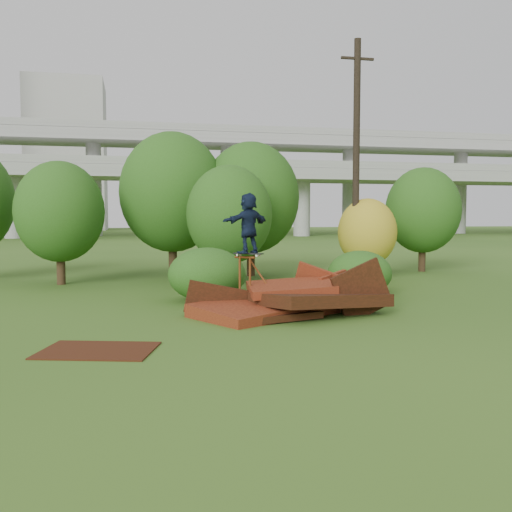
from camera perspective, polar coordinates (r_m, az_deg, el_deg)
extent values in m
plane|color=#2D5116|center=(13.89, 5.02, -7.12)|extent=(240.00, 240.00, 0.00)
cube|color=#4B160D|center=(15.50, 0.85, -5.26)|extent=(4.31, 3.76, 0.61)
cube|color=black|center=(15.58, 6.50, -4.34)|extent=(3.84, 3.06, 0.65)
cube|color=#4B160D|center=(15.81, 3.52, -3.18)|extent=(2.45, 1.73, 0.48)
cube|color=black|center=(15.75, 10.54, -3.45)|extent=(1.86, 0.24, 1.81)
cube|color=#4B160D|center=(16.88, 6.05, -3.25)|extent=(1.38, 1.19, 1.63)
cube|color=black|center=(15.64, -3.78, -4.56)|extent=(1.91, 0.12, 1.23)
cube|color=black|center=(14.43, 3.10, -6.20)|extent=(2.11, 0.80, 0.18)
cube|color=#4B160D|center=(16.68, 7.69, -1.97)|extent=(1.07, 0.77, 0.29)
cylinder|color=brown|center=(15.72, -0.61, -2.95)|extent=(0.06, 0.06, 1.54)
cylinder|color=brown|center=(15.86, -1.63, -2.89)|extent=(0.06, 0.06, 1.54)
cylinder|color=brown|center=(15.71, -1.13, -0.13)|extent=(0.52, 0.44, 0.06)
cube|color=black|center=(15.66, -0.77, 0.25)|extent=(0.79, 0.70, 0.03)
cylinder|color=beige|center=(15.60, 0.37, 0.07)|extent=(0.07, 0.06, 0.06)
cylinder|color=beige|center=(15.44, 0.06, 0.03)|extent=(0.07, 0.06, 0.06)
cylinder|color=beige|center=(15.88, -1.58, 0.14)|extent=(0.07, 0.06, 0.06)
cylinder|color=beige|center=(15.72, -1.90, 0.10)|extent=(0.07, 0.06, 0.06)
imported|color=#131E38|center=(15.62, -0.77, 3.32)|extent=(1.56, 1.21, 1.65)
cube|color=#3C1B0C|center=(11.89, -15.54, -9.08)|extent=(2.55, 2.12, 0.03)
cylinder|color=black|center=(23.54, -18.93, -0.81)|extent=(0.33, 0.33, 1.57)
ellipsoid|color=#214211|center=(23.46, -19.04, 4.22)|extent=(3.41, 3.41, 3.93)
cylinder|color=black|center=(25.34, -8.32, 0.19)|extent=(0.37, 0.37, 2.01)
ellipsoid|color=#214211|center=(25.31, -8.39, 6.33)|extent=(4.56, 4.56, 5.24)
cylinder|color=black|center=(21.91, -2.68, -1.03)|extent=(0.33, 0.33, 1.51)
ellipsoid|color=#214211|center=(21.82, -2.70, 4.17)|extent=(3.28, 3.28, 3.77)
cylinder|color=black|center=(25.49, -0.52, 0.11)|extent=(0.36, 0.36, 1.88)
ellipsoid|color=#214211|center=(25.45, -0.52, 5.85)|extent=(4.30, 4.30, 4.94)
cylinder|color=black|center=(24.55, 11.02, -1.07)|extent=(0.29, 0.29, 1.07)
ellipsoid|color=#A58C19|center=(24.46, 11.06, 2.35)|extent=(2.48, 2.48, 2.85)
cylinder|color=black|center=(28.66, 16.27, 0.12)|extent=(0.34, 0.34, 1.62)
ellipsoid|color=#214211|center=(28.60, 16.35, 4.42)|extent=(3.57, 3.57, 4.10)
ellipsoid|color=#214211|center=(17.99, -4.93, -1.84)|extent=(2.45, 2.26, 1.70)
ellipsoid|color=#214211|center=(19.37, 10.34, -1.72)|extent=(2.16, 1.98, 1.53)
cylinder|color=black|center=(24.12, 9.99, 9.32)|extent=(0.28, 0.28, 9.86)
cube|color=black|center=(24.85, 10.11, 18.87)|extent=(1.40, 0.10, 0.10)
cube|color=gray|center=(73.32, -9.11, 8.13)|extent=(160.00, 9.00, 1.40)
cube|color=gray|center=(79.79, -9.39, 11.40)|extent=(160.00, 9.00, 1.40)
cylinder|color=gray|center=(74.35, -23.11, 4.72)|extent=(2.20, 2.20, 8.00)
cylinder|color=gray|center=(73.14, -9.07, 5.01)|extent=(2.20, 2.20, 8.00)
cylinder|color=gray|center=(76.28, 4.61, 5.00)|extent=(2.20, 2.20, 8.00)
cube|color=#9E9E99|center=(116.19, -18.31, 9.41)|extent=(14.00, 14.00, 28.00)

